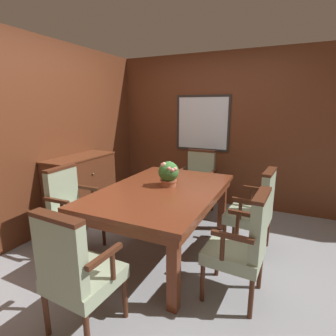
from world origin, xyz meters
The scene contains 11 objects.
ground_plane centered at (0.00, 0.00, 0.00)m, with size 14.00×14.00×0.00m, color gray.
wall_back centered at (0.00, 1.88, 1.23)m, with size 7.20×0.08×2.45m.
wall_left centered at (-1.66, 0.00, 1.23)m, with size 0.06×7.20×2.45m.
dining_table centered at (-0.05, 0.09, 0.65)m, with size 1.19×1.81×0.74m.
chair_right_near centered at (0.90, -0.33, 0.52)m, with size 0.49×0.53×0.97m.
chair_head_far centered at (-0.05, 1.34, 0.52)m, with size 0.51×0.47×0.97m.
chair_head_near centered at (-0.09, -1.20, 0.52)m, with size 0.53×0.49×0.97m.
chair_left_near centered at (-1.00, -0.33, 0.52)m, with size 0.47×0.52×0.97m.
chair_right_far centered at (0.90, 0.49, 0.52)m, with size 0.50×0.53×0.97m.
potted_plant centered at (-0.03, 0.20, 0.89)m, with size 0.23×0.25×0.28m.
sideboard_cabinet centered at (-1.42, 0.30, 0.48)m, with size 0.44×1.04×0.95m.
Camera 1 is at (1.17, -2.38, 1.62)m, focal length 28.00 mm.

